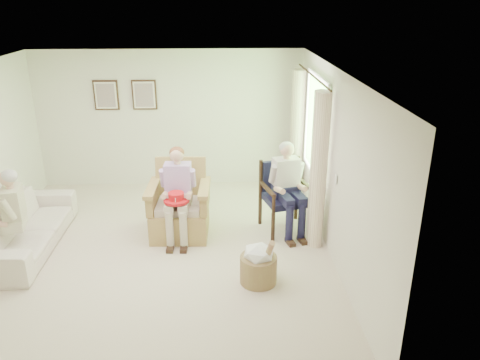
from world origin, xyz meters
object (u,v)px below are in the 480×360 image
(wood_armchair, at_px, (285,193))
(person_sofa, at_px, (10,211))
(person_dark, at_px, (287,182))
(red_hat, at_px, (176,198))
(wicker_armchair, at_px, (180,212))
(person_wicker, at_px, (178,188))
(sofa, at_px, (25,227))
(hatbox, at_px, (259,263))

(wood_armchair, distance_m, person_sofa, 3.99)
(person_dark, xyz_separation_m, red_hat, (-1.66, -0.32, -0.10))
(wood_armchair, height_order, person_dark, person_dark)
(person_sofa, xyz_separation_m, red_hat, (2.24, 0.35, -0.00))
(wicker_armchair, distance_m, person_sofa, 2.39)
(person_wicker, height_order, red_hat, person_wicker)
(person_wicker, distance_m, person_sofa, 2.31)
(person_wicker, bearing_deg, sofa, -172.60)
(person_dark, bearing_deg, person_sofa, 175.36)
(person_wicker, distance_m, person_dark, 1.66)
(sofa, height_order, person_dark, person_dark)
(person_dark, height_order, red_hat, person_dark)
(person_sofa, bearing_deg, person_wicker, 92.08)
(wicker_armchair, bearing_deg, person_dark, 0.95)
(red_hat, relative_size, hatbox, 0.53)
(wood_armchair, xyz_separation_m, hatbox, (-0.54, -1.56, -0.31))
(red_hat, bearing_deg, wood_armchair, 16.51)
(person_wicker, relative_size, hatbox, 1.98)
(person_sofa, distance_m, hatbox, 3.47)
(wood_armchair, relative_size, person_sofa, 0.82)
(sofa, distance_m, hatbox, 3.52)
(wood_armchair, xyz_separation_m, red_hat, (-1.66, -0.49, 0.16))
(wood_armchair, bearing_deg, hatbox, -123.58)
(person_sofa, xyz_separation_m, hatbox, (3.36, -0.71, -0.47))
(red_hat, distance_m, hatbox, 1.62)
(red_hat, xyz_separation_m, hatbox, (1.12, -1.06, -0.47))
(wood_armchair, height_order, red_hat, wood_armchair)
(person_sofa, relative_size, hatbox, 1.84)
(sofa, height_order, person_sofa, person_sofa)
(sofa, relative_size, person_sofa, 1.73)
(person_dark, distance_m, red_hat, 1.70)
(hatbox, bearing_deg, person_wicker, 131.32)
(person_wicker, bearing_deg, person_dark, 6.15)
(person_dark, xyz_separation_m, hatbox, (-0.54, -1.38, -0.57))
(sofa, bearing_deg, person_sofa, 180.00)
(sofa, relative_size, hatbox, 3.19)
(wicker_armchair, height_order, person_dark, person_dark)
(sofa, xyz_separation_m, red_hat, (2.24, 0.01, 0.42))
(wicker_armchair, xyz_separation_m, sofa, (-2.25, -0.36, -0.03))
(hatbox, bearing_deg, person_sofa, 168.06)
(wicker_armchair, bearing_deg, red_hat, -89.44)
(wicker_armchair, xyz_separation_m, red_hat, (-0.01, -0.35, 0.38))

